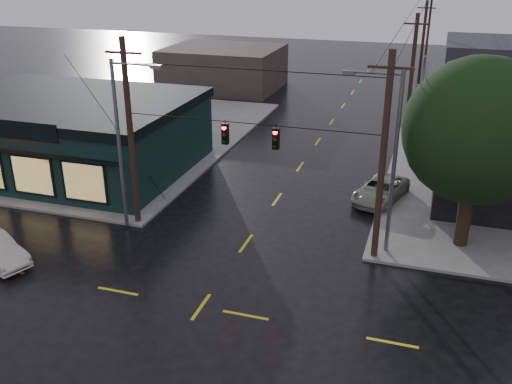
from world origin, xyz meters
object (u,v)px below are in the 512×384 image
(utility_pole_nw, at_px, (138,223))
(utility_pole_ne, at_px, (374,258))
(corner_tree, at_px, (478,131))
(suv_silver, at_px, (381,190))

(utility_pole_nw, bearing_deg, utility_pole_ne, 0.00)
(utility_pole_nw, bearing_deg, corner_tree, 8.49)
(corner_tree, bearing_deg, utility_pole_ne, -147.94)
(utility_pole_ne, relative_size, suv_silver, 2.09)
(utility_pole_nw, distance_m, utility_pole_ne, 13.00)
(utility_pole_ne, xyz_separation_m, suv_silver, (-0.50, 7.22, 0.67))
(corner_tree, relative_size, utility_pole_ne, 0.94)
(corner_tree, distance_m, suv_silver, 8.52)
(corner_tree, distance_m, utility_pole_ne, 7.79)
(corner_tree, xyz_separation_m, suv_silver, (-4.56, 4.68, -5.47))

